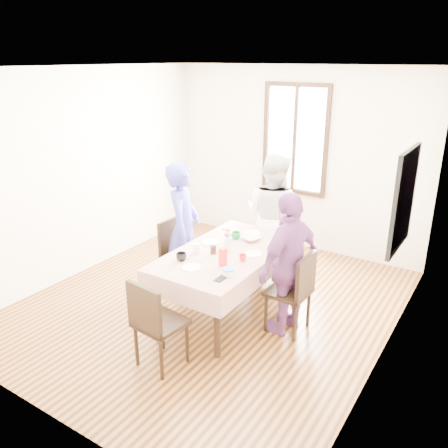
# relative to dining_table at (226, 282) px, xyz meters

# --- Properties ---
(ground) EXTENTS (4.50, 4.50, 0.00)m
(ground) POSITION_rel_dining_table_xyz_m (-0.26, 0.06, -0.38)
(ground) COLOR #321C0A
(ground) RESTS_ON ground
(back_wall) EXTENTS (4.00, 0.00, 4.00)m
(back_wall) POSITION_rel_dining_table_xyz_m (-0.26, 2.31, 0.98)
(back_wall) COLOR beige
(back_wall) RESTS_ON ground
(right_wall) EXTENTS (0.00, 4.50, 4.50)m
(right_wall) POSITION_rel_dining_table_xyz_m (1.74, 0.06, 0.98)
(right_wall) COLOR beige
(right_wall) RESTS_ON ground
(window_frame) EXTENTS (1.02, 0.06, 1.62)m
(window_frame) POSITION_rel_dining_table_xyz_m (-0.26, 2.29, 1.27)
(window_frame) COLOR black
(window_frame) RESTS_ON back_wall
(window_pane) EXTENTS (0.90, 0.02, 1.50)m
(window_pane) POSITION_rel_dining_table_xyz_m (-0.26, 2.30, 1.27)
(window_pane) COLOR white
(window_pane) RESTS_ON back_wall
(art_poster) EXTENTS (0.04, 0.76, 0.96)m
(art_poster) POSITION_rel_dining_table_xyz_m (1.72, 0.36, 1.18)
(art_poster) COLOR red
(art_poster) RESTS_ON right_wall
(dining_table) EXTENTS (0.90, 1.67, 0.75)m
(dining_table) POSITION_rel_dining_table_xyz_m (0.00, 0.00, 0.00)
(dining_table) COLOR black
(dining_table) RESTS_ON ground
(tablecloth) EXTENTS (1.02, 1.79, 0.01)m
(tablecloth) POSITION_rel_dining_table_xyz_m (0.00, 0.00, 0.38)
(tablecloth) COLOR #530A00
(tablecloth) RESTS_ON dining_table
(chair_left) EXTENTS (0.44, 0.44, 0.91)m
(chair_left) POSITION_rel_dining_table_xyz_m (-0.75, 0.16, 0.08)
(chair_left) COLOR black
(chair_left) RESTS_ON ground
(chair_right) EXTENTS (0.43, 0.43, 0.91)m
(chair_right) POSITION_rel_dining_table_xyz_m (0.75, 0.05, 0.08)
(chair_right) COLOR black
(chair_right) RESTS_ON ground
(chair_far) EXTENTS (0.47, 0.47, 0.91)m
(chair_far) POSITION_rel_dining_table_xyz_m (0.00, 1.15, 0.08)
(chair_far) COLOR black
(chair_far) RESTS_ON ground
(chair_near) EXTENTS (0.46, 0.46, 0.91)m
(chair_near) POSITION_rel_dining_table_xyz_m (0.00, -1.15, 0.08)
(chair_near) COLOR black
(chair_near) RESTS_ON ground
(person_left) EXTENTS (0.61, 0.71, 1.65)m
(person_left) POSITION_rel_dining_table_xyz_m (-0.73, 0.16, 0.45)
(person_left) COLOR #3A3898
(person_left) RESTS_ON ground
(person_far) EXTENTS (0.88, 0.72, 1.68)m
(person_far) POSITION_rel_dining_table_xyz_m (0.00, 1.13, 0.46)
(person_far) COLOR beige
(person_far) RESTS_ON ground
(person_right) EXTENTS (0.56, 0.97, 1.55)m
(person_right) POSITION_rel_dining_table_xyz_m (0.73, 0.05, 0.40)
(person_right) COLOR #703A75
(person_right) RESTS_ON ground
(mug_black) EXTENTS (0.11, 0.11, 0.09)m
(mug_black) POSITION_rel_dining_table_xyz_m (-0.27, -0.47, 0.43)
(mug_black) COLOR black
(mug_black) RESTS_ON tablecloth
(mug_flag) EXTENTS (0.11, 0.11, 0.08)m
(mug_flag) POSITION_rel_dining_table_xyz_m (0.29, -0.13, 0.42)
(mug_flag) COLOR red
(mug_flag) RESTS_ON tablecloth
(mug_green) EXTENTS (0.14, 0.14, 0.09)m
(mug_green) POSITION_rel_dining_table_xyz_m (-0.10, 0.37, 0.43)
(mug_green) COLOR #0C7226
(mug_green) RESTS_ON tablecloth
(serving_bowl) EXTENTS (0.25, 0.25, 0.05)m
(serving_bowl) POSITION_rel_dining_table_xyz_m (0.07, 0.43, 0.41)
(serving_bowl) COLOR white
(serving_bowl) RESTS_ON tablecloth
(juice_carton) EXTENTS (0.06, 0.06, 0.20)m
(juice_carton) POSITION_rel_dining_table_xyz_m (0.17, -0.34, 0.49)
(juice_carton) COLOR red
(juice_carton) RESTS_ON tablecloth
(butter_tub) EXTENTS (0.12, 0.12, 0.06)m
(butter_tub) POSITION_rel_dining_table_xyz_m (0.34, -0.49, 0.42)
(butter_tub) COLOR white
(butter_tub) RESTS_ON tablecloth
(jam_jar) EXTENTS (0.07, 0.07, 0.09)m
(jam_jar) POSITION_rel_dining_table_xyz_m (-0.09, -0.13, 0.43)
(jam_jar) COLOR black
(jam_jar) RESTS_ON tablecloth
(drinking_glass) EXTENTS (0.08, 0.08, 0.11)m
(drinking_glass) POSITION_rel_dining_table_xyz_m (-0.25, -0.22, 0.44)
(drinking_glass) COLOR silver
(drinking_glass) RESTS_ON tablecloth
(smartphone) EXTENTS (0.08, 0.15, 0.01)m
(smartphone) POSITION_rel_dining_table_xyz_m (0.32, -0.60, 0.39)
(smartphone) COLOR black
(smartphone) RESTS_ON tablecloth
(flower_vase) EXTENTS (0.07, 0.07, 0.15)m
(flower_vase) POSITION_rel_dining_table_xyz_m (-0.01, 0.03, 0.46)
(flower_vase) COLOR silver
(flower_vase) RESTS_ON tablecloth
(plate_left) EXTENTS (0.20, 0.20, 0.01)m
(plate_left) POSITION_rel_dining_table_xyz_m (-0.28, 0.11, 0.39)
(plate_left) COLOR white
(plate_left) RESTS_ON tablecloth
(plate_right) EXTENTS (0.20, 0.20, 0.01)m
(plate_right) POSITION_rel_dining_table_xyz_m (0.29, 0.08, 0.39)
(plate_right) COLOR white
(plate_right) RESTS_ON tablecloth
(plate_far) EXTENTS (0.20, 0.20, 0.01)m
(plate_far) POSITION_rel_dining_table_xyz_m (-0.02, 0.63, 0.39)
(plate_far) COLOR white
(plate_far) RESTS_ON tablecloth
(plate_near) EXTENTS (0.20, 0.20, 0.01)m
(plate_near) POSITION_rel_dining_table_xyz_m (-0.07, -0.56, 0.39)
(plate_near) COLOR white
(plate_near) RESTS_ON tablecloth
(butter_lid) EXTENTS (0.12, 0.12, 0.01)m
(butter_lid) POSITION_rel_dining_table_xyz_m (0.34, -0.49, 0.46)
(butter_lid) COLOR blue
(butter_lid) RESTS_ON butter_tub
(flower_bunch) EXTENTS (0.09, 0.09, 0.10)m
(flower_bunch) POSITION_rel_dining_table_xyz_m (-0.01, 0.03, 0.58)
(flower_bunch) COLOR yellow
(flower_bunch) RESTS_ON flower_vase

